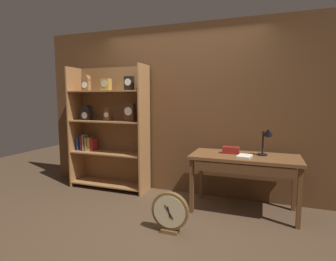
{
  "coord_description": "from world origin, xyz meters",
  "views": [
    {
      "loc": [
        1.22,
        -2.61,
        1.49
      ],
      "look_at": [
        0.03,
        0.63,
        1.07
      ],
      "focal_mm": 28.32,
      "sensor_mm": 36.0,
      "label": 1
    }
  ],
  "objects_px": {
    "workbench": "(244,162)",
    "desk_lamp": "(267,137)",
    "toolbox_small": "(231,150)",
    "round_clock_large": "(170,212)",
    "bookshelf": "(108,128)",
    "open_repair_manual": "(245,156)"
  },
  "relations": [
    {
      "from": "toolbox_small",
      "to": "open_repair_manual",
      "type": "height_order",
      "value": "toolbox_small"
    },
    {
      "from": "bookshelf",
      "to": "open_repair_manual",
      "type": "distance_m",
      "value": 2.23
    },
    {
      "from": "bookshelf",
      "to": "workbench",
      "type": "relative_size",
      "value": 1.47
    },
    {
      "from": "toolbox_small",
      "to": "desk_lamp",
      "type": "bearing_deg",
      "value": -1.29
    },
    {
      "from": "desk_lamp",
      "to": "round_clock_large",
      "type": "bearing_deg",
      "value": -136.99
    },
    {
      "from": "round_clock_large",
      "to": "open_repair_manual",
      "type": "bearing_deg",
      "value": 45.85
    },
    {
      "from": "toolbox_small",
      "to": "round_clock_large",
      "type": "height_order",
      "value": "toolbox_small"
    },
    {
      "from": "toolbox_small",
      "to": "open_repair_manual",
      "type": "xyz_separation_m",
      "value": [
        0.19,
        -0.17,
        -0.03
      ]
    },
    {
      "from": "bookshelf",
      "to": "desk_lamp",
      "type": "height_order",
      "value": "bookshelf"
    },
    {
      "from": "bookshelf",
      "to": "open_repair_manual",
      "type": "bearing_deg",
      "value": -9.05
    },
    {
      "from": "open_repair_manual",
      "to": "round_clock_large",
      "type": "distance_m",
      "value": 1.17
    },
    {
      "from": "toolbox_small",
      "to": "round_clock_large",
      "type": "xyz_separation_m",
      "value": [
        -0.53,
        -0.92,
        -0.56
      ]
    },
    {
      "from": "toolbox_small",
      "to": "open_repair_manual",
      "type": "bearing_deg",
      "value": -42.58
    },
    {
      "from": "bookshelf",
      "to": "toolbox_small",
      "type": "xyz_separation_m",
      "value": [
        2.0,
        -0.18,
        -0.21
      ]
    },
    {
      "from": "workbench",
      "to": "round_clock_large",
      "type": "bearing_deg",
      "value": -130.83
    },
    {
      "from": "workbench",
      "to": "desk_lamp",
      "type": "xyz_separation_m",
      "value": [
        0.26,
        0.08,
        0.33
      ]
    },
    {
      "from": "desk_lamp",
      "to": "toolbox_small",
      "type": "distance_m",
      "value": 0.48
    },
    {
      "from": "workbench",
      "to": "desk_lamp",
      "type": "bearing_deg",
      "value": 16.77
    },
    {
      "from": "desk_lamp",
      "to": "open_repair_manual",
      "type": "height_order",
      "value": "desk_lamp"
    },
    {
      "from": "toolbox_small",
      "to": "bookshelf",
      "type": "bearing_deg",
      "value": 174.97
    },
    {
      "from": "toolbox_small",
      "to": "round_clock_large",
      "type": "distance_m",
      "value": 1.2
    },
    {
      "from": "desk_lamp",
      "to": "round_clock_large",
      "type": "relative_size",
      "value": 0.82
    }
  ]
}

